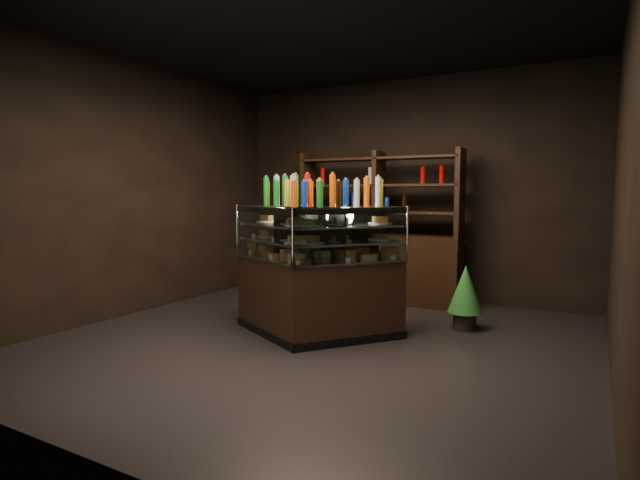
# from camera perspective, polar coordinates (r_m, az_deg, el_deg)

# --- Properties ---
(ground) EXTENTS (5.00, 5.00, 0.00)m
(ground) POSITION_cam_1_polar(r_m,az_deg,el_deg) (4.99, -0.39, -11.49)
(ground) COLOR black
(ground) RESTS_ON ground
(room_shell) EXTENTS (5.02, 5.02, 3.01)m
(room_shell) POSITION_cam_1_polar(r_m,az_deg,el_deg) (4.80, -0.40, 11.28)
(room_shell) COLOR black
(room_shell) RESTS_ON ground
(display_case) EXTENTS (1.83, 1.32, 1.32)m
(display_case) POSITION_cam_1_polar(r_m,az_deg,el_deg) (5.08, -0.74, -5.98)
(display_case) COLOR black
(display_case) RESTS_ON ground
(food_display) EXTENTS (1.51, 0.97, 0.41)m
(food_display) POSITION_cam_1_polar(r_m,az_deg,el_deg) (5.00, -0.77, 0.17)
(food_display) COLOR #CC8B49
(food_display) RESTS_ON display_case
(bottles_top) EXTENTS (1.34, 0.83, 0.30)m
(bottles_top) POSITION_cam_1_polar(r_m,az_deg,el_deg) (4.98, -0.75, 5.46)
(bottles_top) COLOR #0F38B2
(bottles_top) RESTS_ON display_case
(potted_conifer) EXTENTS (0.36, 0.36, 0.78)m
(potted_conifer) POSITION_cam_1_polar(r_m,az_deg,el_deg) (5.53, 16.29, -5.27)
(potted_conifer) COLOR black
(potted_conifer) RESTS_ON ground
(back_shelving) EXTENTS (2.21, 0.49, 2.00)m
(back_shelving) POSITION_cam_1_polar(r_m,az_deg,el_deg) (6.76, 6.64, -1.74)
(back_shelving) COLOR black
(back_shelving) RESTS_ON ground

